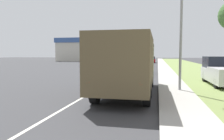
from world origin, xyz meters
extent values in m
plane|color=#38383A|center=(0.00, 40.00, 0.00)|extent=(180.00, 180.00, 0.00)
cube|color=silver|center=(0.00, 40.00, 0.00)|extent=(0.12, 120.00, 0.00)
cube|color=#ADAAA3|center=(4.50, 40.00, 0.06)|extent=(1.80, 120.00, 0.12)
cube|color=olive|center=(8.90, 40.00, 0.01)|extent=(7.00, 120.00, 0.02)
cube|color=#545B3D|center=(2.04, 13.86, 1.65)|extent=(2.47, 2.23, 2.22)
cube|color=brown|center=(2.04, 9.87, 1.73)|extent=(2.47, 5.74, 2.39)
cube|color=#545B3D|center=(2.04, 7.05, 0.89)|extent=(2.34, 0.10, 0.60)
cube|color=red|center=(1.11, 7.03, 1.09)|extent=(0.12, 0.06, 0.12)
cube|color=red|center=(2.96, 7.03, 1.09)|extent=(0.12, 0.06, 0.12)
cylinder|color=black|center=(0.95, 13.74, 0.51)|extent=(0.30, 1.02, 1.02)
cylinder|color=black|center=(3.12, 13.74, 0.51)|extent=(0.30, 1.02, 1.02)
cylinder|color=black|center=(0.95, 8.43, 0.51)|extent=(0.30, 1.02, 1.02)
cylinder|color=black|center=(3.12, 8.43, 0.51)|extent=(0.30, 1.02, 1.02)
cylinder|color=black|center=(0.95, 10.16, 0.51)|extent=(0.30, 1.02, 1.02)
cylinder|color=black|center=(3.12, 10.16, 0.51)|extent=(0.30, 1.02, 1.02)
cube|color=#336B3D|center=(1.70, 23.38, 0.52)|extent=(1.75, 4.88, 0.68)
cube|color=black|center=(1.70, 23.48, 1.21)|extent=(1.54, 2.20, 0.70)
cylinder|color=black|center=(0.93, 24.94, 0.32)|extent=(0.20, 0.64, 0.64)
cylinder|color=black|center=(2.48, 24.94, 0.32)|extent=(0.20, 0.64, 0.64)
cylinder|color=black|center=(0.93, 21.82, 0.32)|extent=(0.20, 0.64, 0.64)
cylinder|color=black|center=(2.48, 21.82, 0.32)|extent=(0.20, 0.64, 0.64)
cube|color=#B7BABF|center=(-2.18, 33.57, 0.47)|extent=(1.95, 3.99, 0.59)
cube|color=black|center=(-2.18, 33.65, 1.08)|extent=(1.71, 1.80, 0.63)
cylinder|color=black|center=(-3.05, 34.85, 0.32)|extent=(0.20, 0.64, 0.64)
cylinder|color=black|center=(-1.30, 34.85, 0.32)|extent=(0.20, 0.64, 0.64)
cylinder|color=black|center=(-3.05, 32.30, 0.32)|extent=(0.20, 0.64, 0.64)
cylinder|color=black|center=(-1.30, 32.30, 0.32)|extent=(0.20, 0.64, 0.64)
cube|color=maroon|center=(-1.46, 45.27, 0.55)|extent=(1.94, 4.14, 0.74)
cube|color=black|center=(-1.46, 45.35, 1.30)|extent=(1.70, 1.86, 0.75)
cylinder|color=black|center=(-2.33, 46.59, 0.32)|extent=(0.20, 0.64, 0.64)
cylinder|color=black|center=(-0.60, 46.59, 0.32)|extent=(0.20, 0.64, 0.64)
cylinder|color=black|center=(-2.33, 43.94, 0.32)|extent=(0.20, 0.64, 0.64)
cylinder|color=black|center=(-0.60, 43.94, 0.32)|extent=(0.20, 0.64, 0.64)
cube|color=maroon|center=(2.10, 53.04, 0.52)|extent=(1.78, 4.05, 0.68)
cube|color=black|center=(2.10, 53.12, 1.21)|extent=(1.57, 1.82, 0.70)
cylinder|color=black|center=(1.31, 54.33, 0.32)|extent=(0.20, 0.64, 0.64)
cylinder|color=black|center=(2.89, 54.33, 0.32)|extent=(0.20, 0.64, 0.64)
cylinder|color=black|center=(1.31, 51.74, 0.32)|extent=(0.20, 0.64, 0.64)
cylinder|color=black|center=(2.89, 51.74, 0.32)|extent=(0.20, 0.64, 0.64)
cube|color=navy|center=(-1.90, 66.91, 0.53)|extent=(1.87, 4.49, 0.71)
cube|color=black|center=(-1.90, 67.00, 1.24)|extent=(1.65, 2.02, 0.72)
cylinder|color=black|center=(-2.73, 68.34, 0.32)|extent=(0.20, 0.64, 0.64)
cylinder|color=black|center=(-1.06, 68.34, 0.32)|extent=(0.20, 0.64, 0.64)
cylinder|color=black|center=(-2.73, 65.47, 0.32)|extent=(0.20, 0.64, 0.64)
cylinder|color=black|center=(-1.06, 65.47, 0.32)|extent=(0.20, 0.64, 0.64)
cube|color=silver|center=(7.92, 15.48, 0.68)|extent=(2.00, 5.29, 0.86)
cube|color=black|center=(7.92, 17.02, 1.51)|extent=(1.84, 2.22, 0.82)
cylinder|color=black|center=(7.04, 17.23, 0.40)|extent=(0.24, 0.76, 0.76)
cylinder|color=black|center=(7.04, 13.74, 0.40)|extent=(0.24, 0.76, 0.76)
cylinder|color=gray|center=(4.75, 12.19, 4.32)|extent=(0.14, 0.14, 8.39)
cube|color=beige|center=(-18.82, 62.66, 2.71)|extent=(13.24, 9.17, 5.42)
cube|color=#385693|center=(-18.82, 62.66, 6.09)|extent=(13.77, 9.54, 1.35)
camera|label=1|loc=(3.52, -0.36, 2.10)|focal=35.00mm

